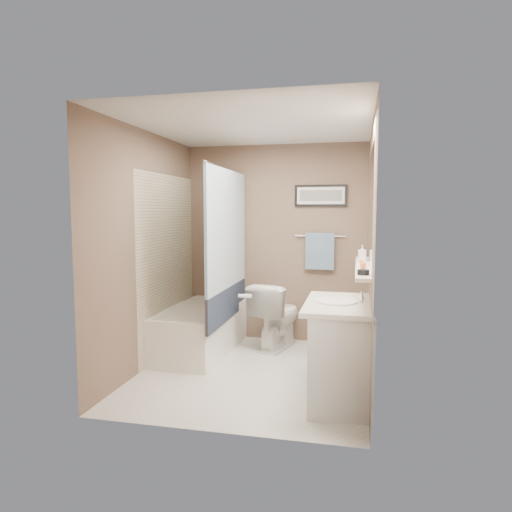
% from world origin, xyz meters
% --- Properties ---
extents(ground, '(2.50, 2.50, 0.00)m').
position_xyz_m(ground, '(0.00, 0.00, 0.00)').
color(ground, silver).
rests_on(ground, ground).
extents(ceiling, '(2.20, 2.50, 0.04)m').
position_xyz_m(ceiling, '(0.00, 0.00, 2.38)').
color(ceiling, silver).
rests_on(ceiling, wall_back).
extents(wall_back, '(2.20, 0.04, 2.40)m').
position_xyz_m(wall_back, '(0.00, 1.23, 1.20)').
color(wall_back, brown).
rests_on(wall_back, ground).
extents(wall_front, '(2.20, 0.04, 2.40)m').
position_xyz_m(wall_front, '(0.00, -1.23, 1.20)').
color(wall_front, brown).
rests_on(wall_front, ground).
extents(wall_left, '(0.04, 2.50, 2.40)m').
position_xyz_m(wall_left, '(-1.08, 0.00, 1.20)').
color(wall_left, brown).
rests_on(wall_left, ground).
extents(wall_right, '(0.04, 2.50, 2.40)m').
position_xyz_m(wall_right, '(1.08, 0.00, 1.20)').
color(wall_right, brown).
rests_on(wall_right, ground).
extents(tile_surround, '(0.02, 1.55, 2.00)m').
position_xyz_m(tile_surround, '(-1.09, 0.50, 1.00)').
color(tile_surround, beige).
rests_on(tile_surround, wall_left).
extents(curtain_rod, '(0.02, 1.55, 0.02)m').
position_xyz_m(curtain_rod, '(-0.40, 0.50, 2.05)').
color(curtain_rod, silver).
rests_on(curtain_rod, wall_left).
extents(curtain_upper, '(0.03, 1.45, 1.28)m').
position_xyz_m(curtain_upper, '(-0.40, 0.50, 1.40)').
color(curtain_upper, silver).
rests_on(curtain_upper, curtain_rod).
extents(curtain_lower, '(0.03, 1.45, 0.36)m').
position_xyz_m(curtain_lower, '(-0.40, 0.50, 0.58)').
color(curtain_lower, '#243044').
rests_on(curtain_lower, curtain_rod).
extents(mirror, '(0.02, 1.60, 1.00)m').
position_xyz_m(mirror, '(1.09, -0.15, 1.62)').
color(mirror, silver).
rests_on(mirror, wall_right).
extents(shelf, '(0.12, 1.60, 0.03)m').
position_xyz_m(shelf, '(1.04, -0.15, 1.10)').
color(shelf, silver).
rests_on(shelf, wall_right).
extents(towel_bar, '(0.60, 0.02, 0.02)m').
position_xyz_m(towel_bar, '(0.55, 1.22, 1.30)').
color(towel_bar, silver).
rests_on(towel_bar, wall_back).
extents(towel, '(0.34, 0.05, 0.44)m').
position_xyz_m(towel, '(0.55, 1.20, 1.12)').
color(towel, '#88ABC6').
rests_on(towel, towel_bar).
extents(art_frame, '(0.62, 0.02, 0.26)m').
position_xyz_m(art_frame, '(0.55, 1.23, 1.78)').
color(art_frame, black).
rests_on(art_frame, wall_back).
extents(art_mat, '(0.56, 0.00, 0.20)m').
position_xyz_m(art_mat, '(0.55, 1.22, 1.78)').
color(art_mat, white).
rests_on(art_mat, art_frame).
extents(art_image, '(0.50, 0.00, 0.13)m').
position_xyz_m(art_image, '(0.55, 1.22, 1.78)').
color(art_image, '#595959').
rests_on(art_image, art_mat).
extents(door, '(0.80, 0.02, 2.00)m').
position_xyz_m(door, '(0.55, -1.24, 1.00)').
color(door, silver).
rests_on(door, wall_front).
extents(door_handle, '(0.10, 0.02, 0.02)m').
position_xyz_m(door_handle, '(0.22, -1.19, 1.00)').
color(door_handle, silver).
rests_on(door_handle, door).
extents(bathtub, '(0.76, 1.53, 0.50)m').
position_xyz_m(bathtub, '(-0.75, 0.59, 0.25)').
color(bathtub, white).
rests_on(bathtub, ground).
extents(tub_rim, '(0.56, 1.36, 0.02)m').
position_xyz_m(tub_rim, '(-0.75, 0.59, 0.50)').
color(tub_rim, beige).
rests_on(tub_rim, bathtub).
extents(toilet, '(0.61, 0.84, 0.77)m').
position_xyz_m(toilet, '(0.08, 0.90, 0.39)').
color(toilet, white).
rests_on(toilet, ground).
extents(vanity, '(0.57, 0.94, 0.80)m').
position_xyz_m(vanity, '(0.85, -0.47, 0.40)').
color(vanity, silver).
rests_on(vanity, ground).
extents(countertop, '(0.54, 0.96, 0.04)m').
position_xyz_m(countertop, '(0.84, -0.47, 0.82)').
color(countertop, beige).
rests_on(countertop, vanity).
extents(sink_basin, '(0.34, 0.34, 0.01)m').
position_xyz_m(sink_basin, '(0.83, -0.47, 0.85)').
color(sink_basin, white).
rests_on(sink_basin, countertop).
extents(faucet_spout, '(0.02, 0.02, 0.10)m').
position_xyz_m(faucet_spout, '(1.03, -0.47, 0.89)').
color(faucet_spout, silver).
rests_on(faucet_spout, countertop).
extents(faucet_knob, '(0.05, 0.05, 0.05)m').
position_xyz_m(faucet_knob, '(1.03, -0.37, 0.87)').
color(faucet_knob, white).
rests_on(faucet_knob, countertop).
extents(candle_bowl_near, '(0.09, 0.09, 0.04)m').
position_xyz_m(candle_bowl_near, '(1.04, -0.75, 1.14)').
color(candle_bowl_near, black).
rests_on(candle_bowl_near, shelf).
extents(hair_brush_front, '(0.05, 0.22, 0.04)m').
position_xyz_m(hair_brush_front, '(1.04, -0.27, 1.14)').
color(hair_brush_front, '#CD561D').
rests_on(hair_brush_front, shelf).
extents(hair_brush_back, '(0.06, 0.22, 0.04)m').
position_xyz_m(hair_brush_back, '(1.04, -0.15, 1.14)').
color(hair_brush_back, '#CC541C').
rests_on(hair_brush_back, shelf).
extents(pink_comb, '(0.03, 0.16, 0.01)m').
position_xyz_m(pink_comb, '(1.04, -0.01, 1.12)').
color(pink_comb, pink).
rests_on(pink_comb, shelf).
extents(glass_jar, '(0.08, 0.08, 0.10)m').
position_xyz_m(glass_jar, '(1.04, 0.36, 1.17)').
color(glass_jar, white).
rests_on(glass_jar, shelf).
extents(soap_bottle, '(0.07, 0.08, 0.15)m').
position_xyz_m(soap_bottle, '(1.04, 0.25, 1.19)').
color(soap_bottle, '#999999').
rests_on(soap_bottle, shelf).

